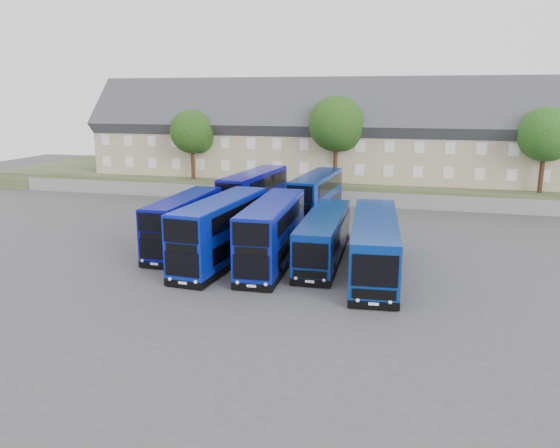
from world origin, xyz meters
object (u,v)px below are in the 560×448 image
at_px(tree_east, 547,136).
at_px(coach_east_a, 324,238).
at_px(dd_front_mid, 221,233).
at_px(tree_mid, 338,126).
at_px(dd_front_left, 184,224).
at_px(tree_west, 193,133).

bearing_deg(tree_east, coach_east_a, -130.26).
height_order(dd_front_mid, tree_east, tree_east).
xyz_separation_m(tree_mid, tree_east, (20.00, -0.50, -0.68)).
height_order(coach_east_a, tree_mid, tree_mid).
distance_m(dd_front_left, dd_front_mid, 4.53).
bearing_deg(dd_front_mid, coach_east_a, 24.90).
height_order(coach_east_a, tree_east, tree_east).
bearing_deg(coach_east_a, dd_front_mid, -161.38).
distance_m(dd_front_mid, tree_east, 33.85).
bearing_deg(tree_west, coach_east_a, -48.21).
bearing_deg(tree_mid, dd_front_mid, -99.83).
relative_size(tree_west, tree_east, 0.94).
distance_m(tree_west, tree_east, 36.00).
bearing_deg(coach_east_a, tree_west, 129.61).
bearing_deg(coach_east_a, tree_east, 47.56).
xyz_separation_m(tree_west, tree_mid, (16.00, 0.50, 1.02)).
height_order(dd_front_mid, tree_west, tree_west).
xyz_separation_m(dd_front_left, coach_east_a, (10.40, 0.07, -0.36)).
xyz_separation_m(dd_front_left, tree_west, (-8.08, 20.75, 5.12)).
height_order(dd_front_mid, coach_east_a, dd_front_mid).
bearing_deg(dd_front_left, tree_east, 36.28).
xyz_separation_m(dd_front_left, dd_front_mid, (3.81, -2.43, 0.22)).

